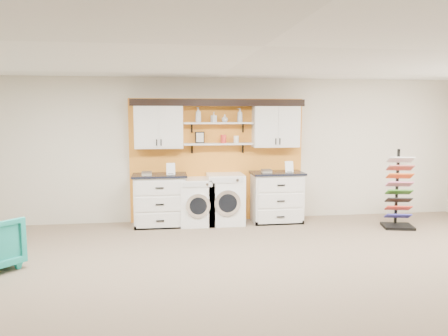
{
  "coord_description": "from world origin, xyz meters",
  "views": [
    {
      "loc": [
        -1.04,
        -4.53,
        2.11
      ],
      "look_at": [
        -0.1,
        2.3,
        1.25
      ],
      "focal_mm": 35.0,
      "sensor_mm": 36.0,
      "label": 1
    }
  ],
  "objects": [
    {
      "name": "upper_cabinet_right",
      "position": [
        1.13,
        3.79,
        1.88
      ],
      "size": [
        0.9,
        0.35,
        0.84
      ],
      "color": "silver",
      "rests_on": "wall_back"
    },
    {
      "name": "canister_cream",
      "position": [
        0.35,
        3.8,
        1.61
      ],
      "size": [
        0.1,
        0.1,
        0.14
      ],
      "primitive_type": "cylinder",
      "color": "silver",
      "rests_on": "shelf_lower"
    },
    {
      "name": "canister_red",
      "position": [
        0.1,
        3.8,
        1.62
      ],
      "size": [
        0.11,
        0.11,
        0.16
      ],
      "primitive_type": "cylinder",
      "color": "red",
      "rests_on": "shelf_lower"
    },
    {
      "name": "crown_molding",
      "position": [
        0.0,
        3.81,
        2.33
      ],
      "size": [
        3.3,
        0.41,
        0.13
      ],
      "color": "black",
      "rests_on": "wall_back"
    },
    {
      "name": "floor",
      "position": [
        0.0,
        0.0,
        0.0
      ],
      "size": [
        10.0,
        10.0,
        0.0
      ],
      "primitive_type": "plane",
      "color": "#836B58",
      "rests_on": "ground"
    },
    {
      "name": "soap_bottle_b",
      "position": [
        -0.09,
        3.8,
        2.04
      ],
      "size": [
        0.12,
        0.12,
        0.19
      ],
      "primitive_type": "imported",
      "rotation": [
        0.0,
        0.0,
        0.43
      ],
      "color": "silver",
      "rests_on": "shelf_upper"
    },
    {
      "name": "accent_panel",
      "position": [
        0.0,
        3.96,
        1.2
      ],
      "size": [
        3.4,
        0.07,
        2.4
      ],
      "primitive_type": "cube",
      "color": "orange",
      "rests_on": "wall_back"
    },
    {
      "name": "washer",
      "position": [
        -0.44,
        3.64,
        0.45
      ],
      "size": [
        0.64,
        0.71,
        0.89
      ],
      "color": "white",
      "rests_on": "floor"
    },
    {
      "name": "soap_bottle_c",
      "position": [
        0.13,
        3.8,
        2.02
      ],
      "size": [
        0.13,
        0.13,
        0.15
      ],
      "primitive_type": "imported",
      "rotation": [
        0.0,
        0.0,
        1.43
      ],
      "color": "silver",
      "rests_on": "shelf_upper"
    },
    {
      "name": "ceiling",
      "position": [
        0.0,
        0.0,
        2.8
      ],
      "size": [
        10.0,
        10.0,
        0.0
      ],
      "primitive_type": "plane",
      "rotation": [
        3.14,
        0.0,
        0.0
      ],
      "color": "white",
      "rests_on": "wall_back"
    },
    {
      "name": "dryer",
      "position": [
        0.11,
        3.64,
        0.48
      ],
      "size": [
        0.69,
        0.71,
        0.96
      ],
      "color": "white",
      "rests_on": "floor"
    },
    {
      "name": "shelf_upper",
      "position": [
        0.0,
        3.8,
        1.93
      ],
      "size": [
        1.32,
        0.28,
        0.03
      ],
      "primitive_type": "cube",
      "color": "silver",
      "rests_on": "wall_back"
    },
    {
      "name": "upper_cabinet_left",
      "position": [
        -1.13,
        3.79,
        1.88
      ],
      "size": [
        0.9,
        0.35,
        0.84
      ],
      "color": "silver",
      "rests_on": "wall_back"
    },
    {
      "name": "soap_bottle_a",
      "position": [
        -0.38,
        3.8,
        2.09
      ],
      "size": [
        0.16,
        0.16,
        0.28
      ],
      "primitive_type": "imported",
      "rotation": [
        0.0,
        0.0,
        -0.81
      ],
      "color": "silver",
      "rests_on": "shelf_upper"
    },
    {
      "name": "soap_bottle_d",
      "position": [
        0.42,
        3.8,
        2.08
      ],
      "size": [
        0.11,
        0.11,
        0.27
      ],
      "primitive_type": "imported",
      "rotation": [
        0.0,
        0.0,
        -1.54
      ],
      "color": "silver",
      "rests_on": "shelf_upper"
    },
    {
      "name": "base_cabinet_right",
      "position": [
        1.13,
        3.64,
        0.49
      ],
      "size": [
        1.01,
        0.66,
        0.98
      ],
      "color": "silver",
      "rests_on": "floor"
    },
    {
      "name": "wall_back",
      "position": [
        0.0,
        4.0,
        1.4
      ],
      "size": [
        10.0,
        0.0,
        10.0
      ],
      "primitive_type": "plane",
      "rotation": [
        1.57,
        0.0,
        0.0
      ],
      "color": "beige",
      "rests_on": "floor"
    },
    {
      "name": "picture_frame",
      "position": [
        -0.35,
        3.85,
        1.66
      ],
      "size": [
        0.18,
        0.02,
        0.22
      ],
      "color": "black",
      "rests_on": "shelf_lower"
    },
    {
      "name": "sample_rack",
      "position": [
        3.25,
        2.89,
        0.48
      ],
      "size": [
        0.62,
        0.55,
        1.46
      ],
      "rotation": [
        0.0,
        0.0,
        -0.23
      ],
      "color": "black",
      "rests_on": "floor"
    },
    {
      "name": "base_cabinet_left",
      "position": [
        -1.13,
        3.64,
        0.49
      ],
      "size": [
        1.01,
        0.66,
        0.98
      ],
      "color": "silver",
      "rests_on": "floor"
    },
    {
      "name": "shelf_lower",
      "position": [
        0.0,
        3.8,
        1.53
      ],
      "size": [
        1.32,
        0.28,
        0.03
      ],
      "primitive_type": "cube",
      "color": "silver",
      "rests_on": "wall_back"
    }
  ]
}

